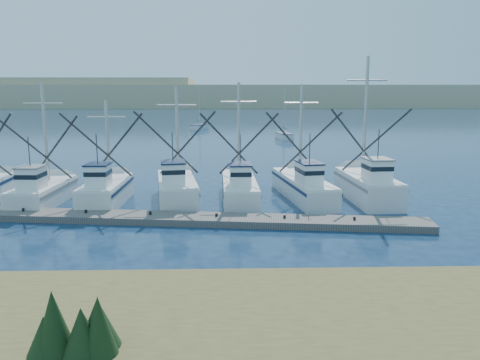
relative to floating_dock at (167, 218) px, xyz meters
name	(u,v)px	position (x,y,z in m)	size (l,w,h in m)	color
ground	(316,262)	(7.65, -6.88, -0.21)	(500.00, 500.00, 0.00)	#0D233B
floating_dock	(167,218)	(0.00, 0.00, 0.00)	(30.83, 2.06, 0.41)	#646059
dune_ridge	(234,96)	(7.65, 203.12, 4.79)	(360.00, 60.00, 10.00)	tan
trawler_fleet	(191,188)	(1.06, 4.98, 0.77)	(30.00, 9.45, 10.10)	silver
sailboat_near	(284,136)	(12.87, 47.77, 0.29)	(2.43, 5.51, 8.10)	silver
sailboat_far	(200,127)	(-1.77, 67.16, 0.30)	(3.53, 5.27, 8.10)	silver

